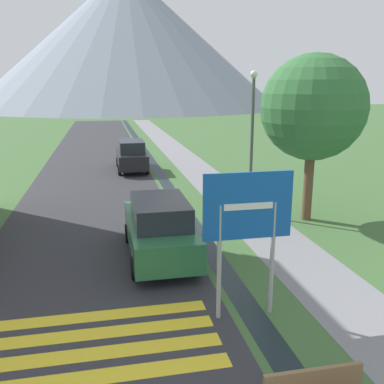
# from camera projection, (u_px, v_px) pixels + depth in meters

# --- Properties ---
(ground_plane) EXTENTS (160.00, 160.00, 0.00)m
(ground_plane) POSITION_uv_depth(u_px,v_px,m) (140.00, 178.00, 23.73)
(ground_plane) COLOR #3D6033
(road) EXTENTS (6.40, 60.00, 0.01)m
(road) POSITION_uv_depth(u_px,v_px,m) (96.00, 152.00, 32.73)
(road) COLOR #2D2D33
(road) RESTS_ON ground_plane
(footpath) EXTENTS (2.20, 60.00, 0.01)m
(footpath) POSITION_uv_depth(u_px,v_px,m) (175.00, 150.00, 33.93)
(footpath) COLOR slate
(footpath) RESTS_ON ground_plane
(drainage_channel) EXTENTS (0.60, 60.00, 0.00)m
(drainage_channel) POSITION_uv_depth(u_px,v_px,m) (144.00, 151.00, 33.46)
(drainage_channel) COLOR black
(drainage_channel) RESTS_ON ground_plane
(crosswalk_marking) EXTENTS (5.44, 2.54, 0.01)m
(crosswalk_marking) POSITION_uv_depth(u_px,v_px,m) (83.00, 345.00, 8.52)
(crosswalk_marking) COLOR yellow
(crosswalk_marking) RESTS_ON ground_plane
(mountain_distant) EXTENTS (67.15, 67.15, 29.38)m
(mountain_distant) POSITION_uv_depth(u_px,v_px,m) (127.00, 39.00, 94.17)
(mountain_distant) COLOR gray
(mountain_distant) RESTS_ON ground_plane
(road_sign) EXTENTS (1.96, 0.11, 3.29)m
(road_sign) POSITION_uv_depth(u_px,v_px,m) (248.00, 221.00, 9.08)
(road_sign) COLOR #9E9EA3
(road_sign) RESTS_ON ground_plane
(parked_car_near) EXTENTS (1.91, 4.52, 1.82)m
(parked_car_near) POSITION_uv_depth(u_px,v_px,m) (160.00, 228.00, 12.69)
(parked_car_near) COLOR #28663D
(parked_car_near) RESTS_ON ground_plane
(parked_car_far) EXTENTS (1.77, 4.43, 1.82)m
(parked_car_far) POSITION_uv_depth(u_px,v_px,m) (132.00, 155.00, 25.69)
(parked_car_far) COLOR black
(parked_car_far) RESTS_ON ground_plane
(streetlamp) EXTENTS (0.28, 0.28, 5.55)m
(streetlamp) POSITION_uv_depth(u_px,v_px,m) (252.00, 133.00, 16.26)
(streetlamp) COLOR #515156
(streetlamp) RESTS_ON ground_plane
(tree_by_path) EXTENTS (3.84, 3.84, 6.16)m
(tree_by_path) POSITION_uv_depth(u_px,v_px,m) (313.00, 108.00, 15.46)
(tree_by_path) COLOR brown
(tree_by_path) RESTS_ON ground_plane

